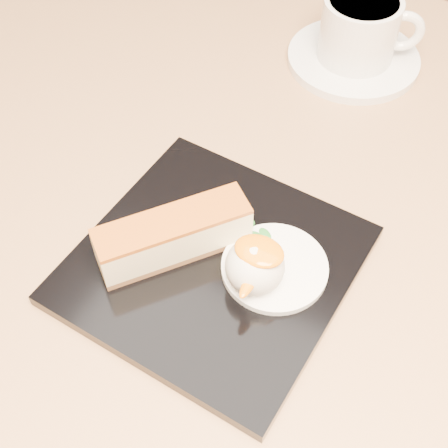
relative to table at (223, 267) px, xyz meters
The scene contains 10 objects.
ground 0.56m from the table, ahead, with size 5.00×5.00×0.00m, color brown.
table is the anchor object (origin of this frame).
dessert_plate 0.19m from the table, 67.94° to the right, with size 0.22×0.22×0.01m, color black.
cheesecake 0.22m from the table, 87.12° to the right, with size 0.11×0.12×0.04m.
cream_smear 0.21m from the table, 43.05° to the right, with size 0.09×0.09×0.01m, color white.
ice_cream_scoop 0.23m from the table, 52.42° to the right, with size 0.05×0.05×0.05m, color white.
mango_sauce 0.25m from the table, 51.20° to the right, with size 0.04×0.03×0.01m, color orange.
mint_sprig 0.19m from the table, 44.50° to the right, with size 0.03×0.02×0.00m.
saucer 0.28m from the table, 76.78° to the left, with size 0.15×0.15×0.01m, color white.
coffee_cup 0.31m from the table, 76.34° to the left, with size 0.11×0.09×0.07m.
Camera 1 is at (0.18, -0.37, 1.17)m, focal length 50.00 mm.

